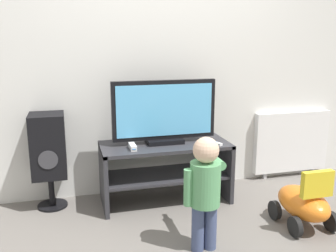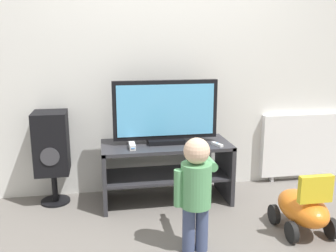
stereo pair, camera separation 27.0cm
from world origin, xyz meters
name	(u,v)px [view 2 (the right image)]	position (x,y,z in m)	size (l,w,h in m)	color
ground_plane	(171,212)	(0.00, 0.00, 0.00)	(16.00, 16.00, 0.00)	slate
wall_back	(160,57)	(0.00, 0.59, 1.30)	(10.00, 0.06, 2.60)	silver
tv_stand	(166,163)	(0.00, 0.25, 0.36)	(1.15, 0.51, 0.55)	#2D2D33
television	(166,113)	(0.00, 0.28, 0.83)	(0.93, 0.20, 0.57)	black
game_console	(132,146)	(-0.31, 0.15, 0.57)	(0.05, 0.16, 0.04)	white
remote_primary	(217,144)	(0.43, 0.10, 0.56)	(0.08, 0.13, 0.03)	white
child	(196,185)	(0.06, -0.61, 0.49)	(0.31, 0.47, 0.83)	#3F4C72
speaker_tower	(52,145)	(-1.01, 0.39, 0.55)	(0.29, 0.31, 0.85)	black
ride_on_toy	(303,208)	(0.94, -0.50, 0.19)	(0.36, 0.53, 0.51)	orange
radiator	(300,145)	(1.47, 0.52, 0.38)	(0.85, 0.08, 0.71)	white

